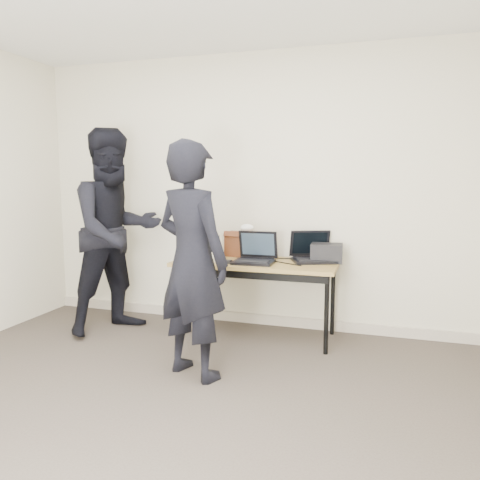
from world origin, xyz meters
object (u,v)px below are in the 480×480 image
at_px(laptop_right, 312,254).
at_px(person_typist, 192,261).
at_px(equipment_box, 327,253).
at_px(person_observer, 116,231).
at_px(desk, 255,268).
at_px(laptop_center, 255,255).
at_px(laptop_beige, 204,254).
at_px(leather_satchel, 244,244).

bearing_deg(laptop_right, person_typist, -144.05).
height_order(equipment_box, person_observer, person_observer).
distance_m(desk, laptop_right, 0.55).
distance_m(laptop_center, laptop_right, 0.54).
distance_m(laptop_center, person_observer, 1.37).
bearing_deg(person_typist, person_observer, -12.79).
bearing_deg(equipment_box, laptop_center, -159.90).
bearing_deg(person_typist, equipment_box, -104.94).
bearing_deg(laptop_beige, laptop_center, -1.49).
relative_size(laptop_beige, laptop_right, 0.62).
relative_size(laptop_right, person_observer, 0.25).
bearing_deg(equipment_box, leather_satchel, 177.48).
height_order(laptop_center, leather_satchel, laptop_center).
xyz_separation_m(laptop_center, person_observer, (-1.34, -0.17, 0.19)).
distance_m(laptop_center, person_typist, 0.96).
relative_size(leather_satchel, equipment_box, 1.34).
relative_size(leather_satchel, person_typist, 0.22).
distance_m(laptop_center, leather_satchel, 0.33).
xyz_separation_m(laptop_center, person_typist, (-0.23, -0.93, 0.10)).
xyz_separation_m(equipment_box, person_observer, (-1.97, -0.40, 0.17)).
bearing_deg(person_typist, desk, -81.48).
bearing_deg(laptop_right, laptop_beige, 170.45).
bearing_deg(equipment_box, desk, -163.06).
distance_m(equipment_box, person_observer, 2.01).
bearing_deg(leather_satchel, laptop_center, -44.64).
xyz_separation_m(desk, laptop_right, (0.50, 0.19, 0.12)).
height_order(laptop_right, leather_satchel, laptop_right).
relative_size(laptop_beige, equipment_box, 1.06).
relative_size(desk, leather_satchel, 3.92).
bearing_deg(desk, laptop_right, 20.38).
bearing_deg(desk, leather_satchel, 127.87).
xyz_separation_m(desk, person_observer, (-1.34, -0.21, 0.32)).
xyz_separation_m(desk, laptop_center, (0.01, -0.04, 0.12)).
distance_m(laptop_right, person_observer, 1.89).
distance_m(desk, person_typist, 1.01).
xyz_separation_m(laptop_beige, laptop_center, (0.51, -0.00, 0.02)).
height_order(laptop_center, person_typist, person_typist).
bearing_deg(laptop_center, desk, 102.25).
bearing_deg(laptop_right, person_observer, 170.05).
height_order(laptop_beige, person_typist, person_typist).
xyz_separation_m(laptop_beige, person_observer, (-0.84, -0.17, 0.21)).
xyz_separation_m(laptop_beige, leather_satchel, (0.32, 0.26, 0.08)).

